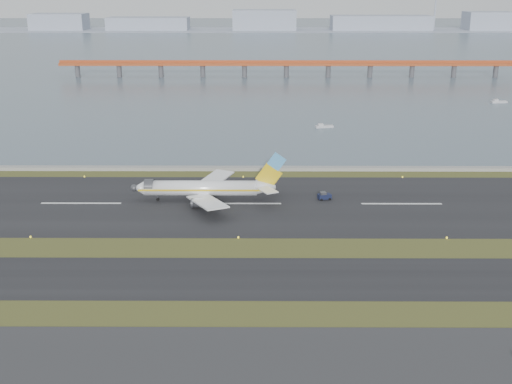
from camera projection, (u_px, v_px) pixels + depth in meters
ground at (237, 252)px, 131.31m from camera, size 1000.00×1000.00×0.00m
taxiway_strip at (235, 278)px, 119.90m from camera, size 1000.00×18.00×0.10m
runway_strip at (241, 204)px, 159.78m from camera, size 1000.00×45.00×0.10m
seawall at (244, 168)px, 188.12m from camera, size 1000.00×2.50×1.00m
bay_water at (254, 43)px, 568.07m from camera, size 1400.00×800.00×1.30m
red_pier at (286, 65)px, 366.30m from camera, size 260.00×5.00×10.20m
far_shoreline at (268, 24)px, 718.01m from camera, size 1400.00×80.00×60.50m
airliner at (207, 188)px, 160.65m from camera, size 38.52×32.89×12.80m
pushback_tug at (324, 196)px, 162.46m from camera, size 3.60×2.60×2.08m
workboat_near at (324, 126)px, 242.41m from camera, size 7.00×3.18×1.64m
workboat_far at (498, 102)px, 291.46m from camera, size 7.53×3.25×1.77m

